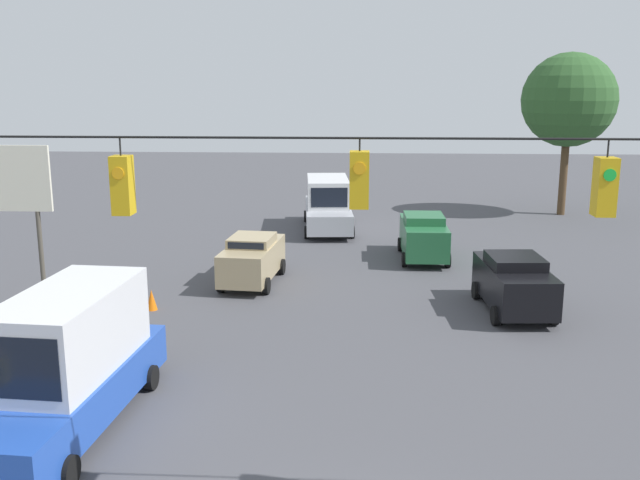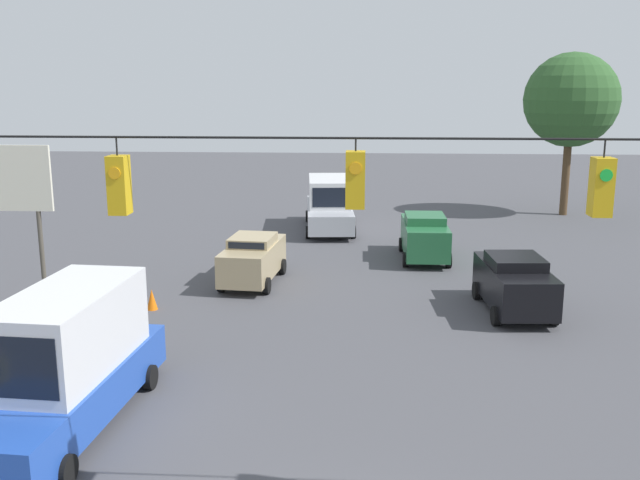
% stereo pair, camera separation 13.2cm
% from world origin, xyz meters
% --- Properties ---
extents(overhead_signal_span, '(20.15, 0.38, 7.34)m').
position_xyz_m(overhead_signal_span, '(0.02, -1.72, 4.65)').
color(overhead_signal_span, '#939399').
rests_on(overhead_signal_span, ground_plane).
extents(sedan_black_oncoming_far, '(2.33, 4.56, 1.97)m').
position_xyz_m(sedan_black_oncoming_far, '(-5.38, -13.94, 1.03)').
color(sedan_black_oncoming_far, black).
rests_on(sedan_black_oncoming_far, ground_plane).
extents(sedan_tan_withflow_far, '(2.30, 4.57, 1.90)m').
position_xyz_m(sedan_tan_withflow_far, '(4.16, -17.00, 0.99)').
color(sedan_tan_withflow_far, tan).
rests_on(sedan_tan_withflow_far, ground_plane).
extents(sedan_green_oncoming_deep, '(2.09, 4.55, 2.03)m').
position_xyz_m(sedan_green_oncoming_deep, '(-2.91, -21.31, 1.06)').
color(sedan_green_oncoming_deep, '#236038').
rests_on(sedan_green_oncoming_deep, ground_plane).
extents(box_truck_blue_parked_shoulder, '(2.75, 7.17, 3.18)m').
position_xyz_m(box_truck_blue_parked_shoulder, '(6.55, -4.88, 1.56)').
color(box_truck_blue_parked_shoulder, '#234CB2').
rests_on(box_truck_blue_parked_shoulder, ground_plane).
extents(box_truck_silver_withflow_deep, '(2.95, 7.00, 2.75)m').
position_xyz_m(box_truck_silver_withflow_deep, '(1.67, -27.75, 1.37)').
color(box_truck_silver_withflow_deep, '#A8AAB2').
rests_on(box_truck_silver_withflow_deep, ground_plane).
extents(traffic_cone_nearest, '(0.38, 0.38, 0.73)m').
position_xyz_m(traffic_cone_nearest, '(7.27, -5.50, 0.36)').
color(traffic_cone_nearest, orange).
rests_on(traffic_cone_nearest, ground_plane).
extents(traffic_cone_second, '(0.38, 0.38, 0.73)m').
position_xyz_m(traffic_cone_second, '(7.13, -8.18, 0.36)').
color(traffic_cone_second, orange).
rests_on(traffic_cone_second, ground_plane).
extents(traffic_cone_third, '(0.38, 0.38, 0.73)m').
position_xyz_m(traffic_cone_third, '(7.15, -10.82, 0.36)').
color(traffic_cone_third, orange).
rests_on(traffic_cone_third, ground_plane).
extents(traffic_cone_fourth, '(0.38, 0.38, 0.73)m').
position_xyz_m(traffic_cone_fourth, '(7.18, -13.39, 0.36)').
color(traffic_cone_fourth, orange).
rests_on(traffic_cone_fourth, ground_plane).
extents(tree_horizon_left, '(5.45, 5.45, 9.49)m').
position_xyz_m(tree_horizon_left, '(-12.14, -32.83, 6.74)').
color(tree_horizon_left, '#4C3823').
rests_on(tree_horizon_left, ground_plane).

